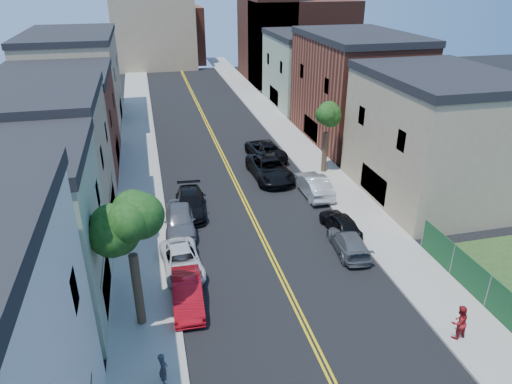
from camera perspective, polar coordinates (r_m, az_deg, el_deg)
sidewalk_left at (r=47.60m, az=-14.42°, el=5.30°), size 3.20×100.00×0.15m
sidewalk_right at (r=49.74m, az=4.13°, el=6.94°), size 3.20×100.00×0.15m
curb_left at (r=47.59m, az=-12.32°, el=5.52°), size 0.30×100.00×0.15m
curb_right at (r=49.26m, az=2.17°, el=6.80°), size 0.30×100.00×0.15m
bldg_left_palegrn at (r=25.05m, az=-29.05°, el=-5.89°), size 9.00×8.00×8.50m
bldg_left_tan_near at (r=32.83m, az=-25.68°, el=2.53°), size 9.00×10.00×9.00m
bldg_left_brick at (r=43.21m, az=-23.08°, el=7.49°), size 9.00×12.00×8.00m
bldg_left_tan_far at (r=56.47m, az=-21.36°, el=12.48°), size 9.00×16.00×9.50m
bldg_right_tan at (r=37.25m, az=20.94°, el=5.97°), size 9.00×12.00×9.00m
bldg_right_brick at (r=48.79m, az=12.04°, el=12.10°), size 9.00×14.00×10.00m
bldg_right_palegrn at (r=61.58m, az=6.42°, el=14.53°), size 9.00×12.00×8.50m
church at (r=75.98m, az=4.31°, el=19.00°), size 16.20×14.20×22.60m
backdrop_left at (r=87.45m, az=-12.45°, el=18.56°), size 14.00×8.00×12.00m
backdrop_center at (r=91.74m, az=-9.88°, el=18.44°), size 10.00×8.00×10.00m
fence_right at (r=26.20m, az=28.69°, el=-12.69°), size 0.04×15.00×1.90m
tree_left_mid at (r=21.11m, az=-15.62°, el=-1.85°), size 5.20×5.20×9.29m
tree_right_far at (r=39.11m, az=8.84°, el=10.19°), size 4.40×4.40×8.03m
red_sedan at (r=25.04m, az=-8.45°, el=-12.26°), size 1.70×4.45×1.45m
white_pickup at (r=27.66m, az=-9.13°, el=-8.40°), size 2.50×4.87×1.31m
grey_car_left at (r=31.58m, az=-9.34°, el=-3.37°), size 2.33×5.13×1.71m
black_car_left at (r=33.83m, az=-8.11°, el=-1.40°), size 2.47×5.30×1.50m
grey_car_right at (r=29.66m, az=11.34°, el=-6.06°), size 2.24×4.64×1.30m
black_car_right at (r=31.63m, az=10.35°, el=-3.74°), size 1.85×4.13×1.38m
silver_car_right at (r=36.47m, az=7.09°, el=0.88°), size 1.80×5.04×1.65m
dark_car_right_far at (r=43.55m, az=1.09°, el=5.26°), size 3.21×6.07×1.63m
black_suv_lane at (r=39.13m, az=1.69°, el=2.91°), size 3.12×6.36×1.74m
pedestrian_left at (r=21.10m, az=-11.37°, el=-20.55°), size 0.43×0.61×1.58m
pedestrian_right at (r=24.55m, az=23.74°, el=-14.45°), size 0.94×0.77×1.80m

